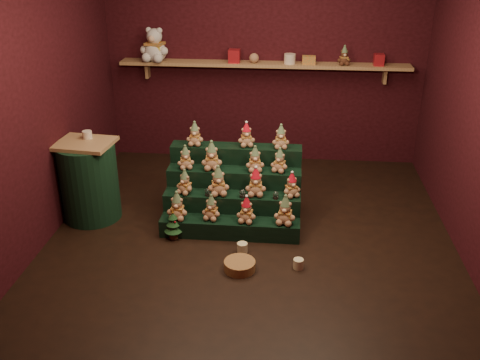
# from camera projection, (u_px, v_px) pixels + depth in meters

# --- Properties ---
(ground) EXTENTS (4.00, 4.00, 0.00)m
(ground) POSITION_uv_depth(u_px,v_px,m) (252.00, 231.00, 5.48)
(ground) COLOR black
(ground) RESTS_ON ground
(back_wall) EXTENTS (4.00, 0.10, 2.80)m
(back_wall) POSITION_uv_depth(u_px,v_px,m) (265.00, 53.00, 6.75)
(back_wall) COLOR black
(back_wall) RESTS_ON ground
(front_wall) EXTENTS (4.00, 0.10, 2.80)m
(front_wall) POSITION_uv_depth(u_px,v_px,m) (227.00, 199.00, 3.04)
(front_wall) COLOR black
(front_wall) RESTS_ON ground
(left_wall) EXTENTS (0.10, 4.00, 2.80)m
(left_wall) POSITION_uv_depth(u_px,v_px,m) (38.00, 93.00, 5.07)
(left_wall) COLOR black
(left_wall) RESTS_ON ground
(back_shelf) EXTENTS (3.60, 0.26, 0.24)m
(back_shelf) POSITION_uv_depth(u_px,v_px,m) (264.00, 65.00, 6.63)
(back_shelf) COLOR tan
(back_shelf) RESTS_ON ground
(riser_tier_front) EXTENTS (1.40, 0.22, 0.18)m
(riser_tier_front) POSITION_uv_depth(u_px,v_px,m) (230.00, 228.00, 5.36)
(riser_tier_front) COLOR black
(riser_tier_front) RESTS_ON ground
(riser_tier_midfront) EXTENTS (1.40, 0.22, 0.36)m
(riser_tier_midfront) POSITION_uv_depth(u_px,v_px,m) (232.00, 210.00, 5.52)
(riser_tier_midfront) COLOR black
(riser_tier_midfront) RESTS_ON ground
(riser_tier_midback) EXTENTS (1.40, 0.22, 0.54)m
(riser_tier_midback) POSITION_uv_depth(u_px,v_px,m) (234.00, 193.00, 5.68)
(riser_tier_midback) COLOR black
(riser_tier_midback) RESTS_ON ground
(riser_tier_back) EXTENTS (1.40, 0.22, 0.72)m
(riser_tier_back) POSITION_uv_depth(u_px,v_px,m) (236.00, 176.00, 5.85)
(riser_tier_back) COLOR black
(riser_tier_back) RESTS_ON ground
(teddy_0) EXTENTS (0.21, 0.19, 0.29)m
(teddy_0) POSITION_uv_depth(u_px,v_px,m) (177.00, 206.00, 5.29)
(teddy_0) COLOR #A57B5B
(teddy_0) RESTS_ON riser_tier_front
(teddy_1) EXTENTS (0.22, 0.20, 0.26)m
(teddy_1) POSITION_uv_depth(u_px,v_px,m) (211.00, 207.00, 5.29)
(teddy_1) COLOR #A57B5B
(teddy_1) RESTS_ON riser_tier_front
(teddy_2) EXTENTS (0.22, 0.20, 0.27)m
(teddy_2) POSITION_uv_depth(u_px,v_px,m) (247.00, 210.00, 5.24)
(teddy_2) COLOR #A57B5B
(teddy_2) RESTS_ON riser_tier_front
(teddy_3) EXTENTS (0.24, 0.22, 0.30)m
(teddy_3) POSITION_uv_depth(u_px,v_px,m) (285.00, 210.00, 5.20)
(teddy_3) COLOR #A57B5B
(teddy_3) RESTS_ON riser_tier_front
(teddy_4) EXTENTS (0.23, 0.22, 0.25)m
(teddy_4) POSITION_uv_depth(u_px,v_px,m) (185.00, 182.00, 5.42)
(teddy_4) COLOR #A57B5B
(teddy_4) RESTS_ON riser_tier_midfront
(teddy_5) EXTENTS (0.26, 0.24, 0.31)m
(teddy_5) POSITION_uv_depth(u_px,v_px,m) (218.00, 181.00, 5.38)
(teddy_5) COLOR #A57B5B
(teddy_5) RESTS_ON riser_tier_midfront
(teddy_6) EXTENTS (0.22, 0.20, 0.29)m
(teddy_6) POSITION_uv_depth(u_px,v_px,m) (256.00, 182.00, 5.37)
(teddy_6) COLOR #A57B5B
(teddy_6) RESTS_ON riser_tier_midfront
(teddy_7) EXTENTS (0.24, 0.23, 0.25)m
(teddy_7) POSITION_uv_depth(u_px,v_px,m) (292.00, 185.00, 5.35)
(teddy_7) COLOR #A57B5B
(teddy_7) RESTS_ON riser_tier_midfront
(teddy_8) EXTENTS (0.21, 0.20, 0.25)m
(teddy_8) POSITION_uv_depth(u_px,v_px,m) (185.00, 157.00, 5.55)
(teddy_8) COLOR #A57B5B
(teddy_8) RESTS_ON riser_tier_midback
(teddy_9) EXTENTS (0.24, 0.22, 0.30)m
(teddy_9) POSITION_uv_depth(u_px,v_px,m) (212.00, 156.00, 5.52)
(teddy_9) COLOR #A57B5B
(teddy_9) RESTS_ON riser_tier_midback
(teddy_10) EXTENTS (0.22, 0.20, 0.27)m
(teddy_10) POSITION_uv_depth(u_px,v_px,m) (255.00, 159.00, 5.48)
(teddy_10) COLOR #A57B5B
(teddy_10) RESTS_ON riser_tier_midback
(teddy_11) EXTENTS (0.22, 0.21, 0.25)m
(teddy_11) POSITION_uv_depth(u_px,v_px,m) (280.00, 160.00, 5.47)
(teddy_11) COLOR #A57B5B
(teddy_11) RESTS_ON riser_tier_midback
(teddy_12) EXTENTS (0.18, 0.17, 0.25)m
(teddy_12) POSITION_uv_depth(u_px,v_px,m) (195.00, 134.00, 5.66)
(teddy_12) COLOR #A57B5B
(teddy_12) RESTS_ON riser_tier_back
(teddy_13) EXTENTS (0.21, 0.20, 0.25)m
(teddy_13) POSITION_uv_depth(u_px,v_px,m) (246.00, 135.00, 5.64)
(teddy_13) COLOR #A57B5B
(teddy_13) RESTS_ON riser_tier_back
(teddy_14) EXTENTS (0.19, 0.18, 0.25)m
(teddy_14) POSITION_uv_depth(u_px,v_px,m) (281.00, 137.00, 5.59)
(teddy_14) COLOR #A57B5B
(teddy_14) RESTS_ON riser_tier_back
(snow_globe_a) EXTENTS (0.06, 0.06, 0.08)m
(snow_globe_a) POSITION_uv_depth(u_px,v_px,m) (208.00, 192.00, 5.40)
(snow_globe_a) COLOR black
(snow_globe_a) RESTS_ON riser_tier_midfront
(snow_globe_b) EXTENTS (0.06, 0.06, 0.08)m
(snow_globe_b) POSITION_uv_depth(u_px,v_px,m) (242.00, 193.00, 5.37)
(snow_globe_b) COLOR black
(snow_globe_b) RESTS_ON riser_tier_midfront
(snow_globe_c) EXTENTS (0.06, 0.06, 0.08)m
(snow_globe_c) POSITION_uv_depth(u_px,v_px,m) (276.00, 195.00, 5.34)
(snow_globe_c) COLOR black
(snow_globe_c) RESTS_ON riser_tier_midfront
(side_table) EXTENTS (0.61, 0.60, 0.86)m
(side_table) POSITION_uv_depth(u_px,v_px,m) (89.00, 181.00, 5.59)
(side_table) COLOR tan
(side_table) RESTS_ON ground
(table_ornament) EXTENTS (0.10, 0.10, 0.08)m
(table_ornament) POSITION_uv_depth(u_px,v_px,m) (87.00, 135.00, 5.48)
(table_ornament) COLOR beige
(table_ornament) RESTS_ON side_table
(mini_christmas_tree) EXTENTS (0.18, 0.18, 0.31)m
(mini_christmas_tree) POSITION_uv_depth(u_px,v_px,m) (173.00, 225.00, 5.30)
(mini_christmas_tree) COLOR #412917
(mini_christmas_tree) RESTS_ON ground
(mug_left) EXTENTS (0.10, 0.10, 0.10)m
(mug_left) POSITION_uv_depth(u_px,v_px,m) (242.00, 248.00, 5.10)
(mug_left) COLOR beige
(mug_left) RESTS_ON ground
(mug_right) EXTENTS (0.09, 0.09, 0.09)m
(mug_right) POSITION_uv_depth(u_px,v_px,m) (298.00, 264.00, 4.86)
(mug_right) COLOR beige
(mug_right) RESTS_ON ground
(wicker_basket) EXTENTS (0.33, 0.33, 0.09)m
(wicker_basket) POSITION_uv_depth(u_px,v_px,m) (240.00, 266.00, 4.84)
(wicker_basket) COLOR olive
(wicker_basket) RESTS_ON ground
(white_bear) EXTENTS (0.43, 0.40, 0.52)m
(white_bear) POSITION_uv_depth(u_px,v_px,m) (155.00, 40.00, 6.60)
(white_bear) COLOR silver
(white_bear) RESTS_ON back_shelf
(brown_bear) EXTENTS (0.18, 0.17, 0.23)m
(brown_bear) POSITION_uv_depth(u_px,v_px,m) (344.00, 56.00, 6.46)
(brown_bear) COLOR #4D2A19
(brown_bear) RESTS_ON back_shelf
(gift_tin_red_a) EXTENTS (0.14, 0.14, 0.16)m
(gift_tin_red_a) POSITION_uv_depth(u_px,v_px,m) (234.00, 56.00, 6.60)
(gift_tin_red_a) COLOR #AA1A22
(gift_tin_red_a) RESTS_ON back_shelf
(gift_tin_cream) EXTENTS (0.14, 0.14, 0.12)m
(gift_tin_cream) POSITION_uv_depth(u_px,v_px,m) (290.00, 59.00, 6.55)
(gift_tin_cream) COLOR beige
(gift_tin_cream) RESTS_ON back_shelf
(gift_tin_red_b) EXTENTS (0.12, 0.12, 0.14)m
(gift_tin_red_b) POSITION_uv_depth(u_px,v_px,m) (379.00, 60.00, 6.45)
(gift_tin_red_b) COLOR #AA1A22
(gift_tin_red_b) RESTS_ON back_shelf
(shelf_plush_ball) EXTENTS (0.12, 0.12, 0.12)m
(shelf_plush_ball) POSITION_uv_depth(u_px,v_px,m) (254.00, 58.00, 6.59)
(shelf_plush_ball) COLOR #A57B5B
(shelf_plush_ball) RESTS_ON back_shelf
(scarf_gift_box) EXTENTS (0.16, 0.10, 0.10)m
(scarf_gift_box) POSITION_uv_depth(u_px,v_px,m) (309.00, 60.00, 6.53)
(scarf_gift_box) COLOR orange
(scarf_gift_box) RESTS_ON back_shelf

